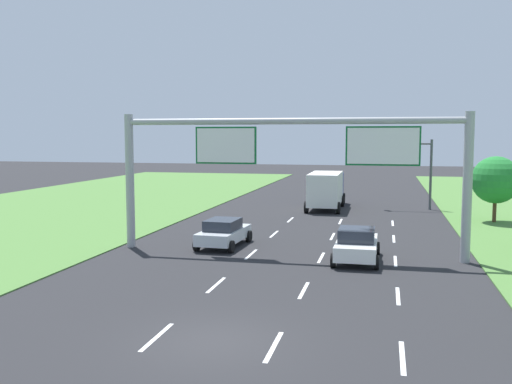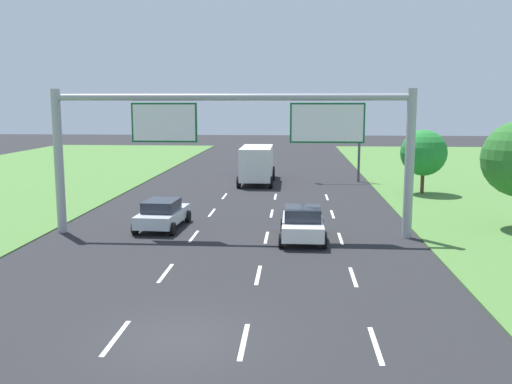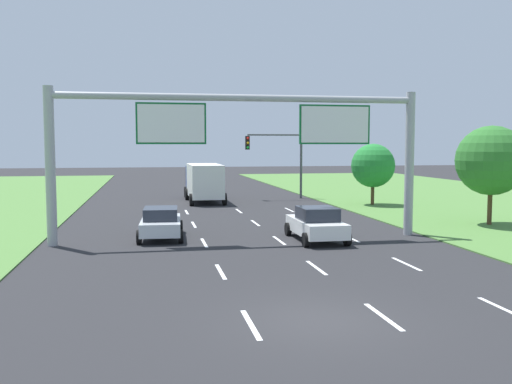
{
  "view_description": "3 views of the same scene",
  "coord_description": "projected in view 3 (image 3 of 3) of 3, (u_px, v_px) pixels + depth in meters",
  "views": [
    {
      "loc": [
        4.7,
        -15.19,
        5.89
      ],
      "look_at": [
        -1.08,
        10.17,
        3.32
      ],
      "focal_mm": 40.0,
      "sensor_mm": 36.0,
      "label": 1
    },
    {
      "loc": [
        3.07,
        -14.42,
        6.32
      ],
      "look_at": [
        1.29,
        11.37,
        2.28
      ],
      "focal_mm": 40.0,
      "sensor_mm": 36.0,
      "label": 2
    },
    {
      "loc": [
        -4.2,
        -13.62,
        4.47
      ],
      "look_at": [
        0.65,
        12.0,
        2.29
      ],
      "focal_mm": 40.0,
      "sensor_mm": 36.0,
      "label": 3
    }
  ],
  "objects": [
    {
      "name": "ground_plane",
      "position": [
        318.0,
        320.0,
        14.49
      ],
      "size": [
        200.0,
        200.0,
        0.0
      ],
      "primitive_type": "plane",
      "color": "#262628"
    },
    {
      "name": "lane_dashes_inner_left",
      "position": [
        233.0,
        293.0,
        17.1
      ],
      "size": [
        0.14,
        44.4,
        0.01
      ],
      "color": "white",
      "rests_on": "ground_plane"
    },
    {
      "name": "lane_dashes_inner_right",
      "position": [
        344.0,
        288.0,
        17.75
      ],
      "size": [
        0.14,
        44.4,
        0.01
      ],
      "color": "white",
      "rests_on": "ground_plane"
    },
    {
      "name": "lane_dashes_slip",
      "position": [
        447.0,
        283.0,
        18.4
      ],
      "size": [
        0.14,
        44.4,
        0.01
      ],
      "color": "white",
      "rests_on": "ground_plane"
    },
    {
      "name": "car_near_red",
      "position": [
        316.0,
        224.0,
        26.47
      ],
      "size": [
        2.12,
        4.34,
        1.57
      ],
      "rotation": [
        0.0,
        0.0,
        -0.0
      ],
      "color": "white",
      "rests_on": "ground_plane"
    },
    {
      "name": "car_lead_silver",
      "position": [
        161.0,
        222.0,
        27.12
      ],
      "size": [
        2.27,
        4.34,
        1.48
      ],
      "rotation": [
        0.0,
        0.0,
        -0.05
      ],
      "color": "silver",
      "rests_on": "ground_plane"
    },
    {
      "name": "box_truck",
      "position": [
        203.0,
        181.0,
        44.77
      ],
      "size": [
        2.73,
        8.03,
        2.94
      ],
      "rotation": [
        0.0,
        0.0,
        0.01
      ],
      "color": "navy",
      "rests_on": "ground_plane"
    },
    {
      "name": "sign_gantry",
      "position": [
        245.0,
        135.0,
        26.31
      ],
      "size": [
        17.24,
        0.44,
        7.0
      ],
      "color": "#9EA0A5",
      "rests_on": "ground_plane"
    },
    {
      "name": "traffic_light_mast",
      "position": [
        278.0,
        152.0,
        46.6
      ],
      "size": [
        4.76,
        0.49,
        5.6
      ],
      "color": "#47494F",
      "rests_on": "ground_plane"
    },
    {
      "name": "roadside_tree_mid",
      "position": [
        491.0,
        161.0,
        31.16
      ],
      "size": [
        3.82,
        3.82,
        5.5
      ],
      "color": "#513823",
      "rests_on": "ground_plane"
    },
    {
      "name": "roadside_tree_far",
      "position": [
        373.0,
        166.0,
        41.64
      ],
      "size": [
        3.19,
        3.19,
        4.52
      ],
      "color": "#513823",
      "rests_on": "ground_plane"
    }
  ]
}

